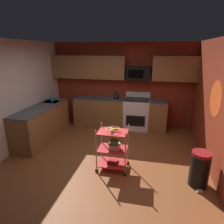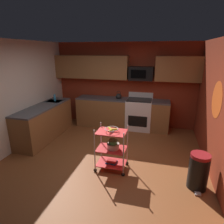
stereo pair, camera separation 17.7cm
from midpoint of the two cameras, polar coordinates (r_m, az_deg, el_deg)
name	(u,v)px [view 1 (the left image)]	position (r m, az deg, el deg)	size (l,w,h in m)	color
floor	(103,162)	(4.50, -3.83, -14.27)	(4.40, 4.80, 0.04)	brown
wall_back	(122,85)	(6.28, 2.04, 7.92)	(4.52, 0.06, 2.60)	maroon
wall_left	(7,99)	(5.06, -29.29, 3.29)	(0.06, 4.80, 2.60)	silver
wall_right	(222,112)	(3.98, 28.29, 0.08)	(0.06, 4.80, 2.60)	maroon
wall_flower_decal	(215,99)	(4.28, 26.93, 3.46)	(0.71, 0.71, 0.00)	#E5591E
counter_run	(90,117)	(5.86, -7.32, -1.37)	(3.63, 2.64, 0.92)	brown
oven_range	(137,114)	(6.10, 6.36, -0.45)	(0.76, 0.65, 1.10)	white
upper_cabinets	(117,68)	(6.05, 0.63, 12.81)	(4.40, 0.33, 0.70)	brown
microwave	(138,73)	(5.94, 6.87, 11.14)	(0.70, 0.39, 0.40)	black
rolling_cart	(113,149)	(4.02, -1.06, -10.65)	(0.65, 0.44, 0.91)	silver
fruit_bowl	(113,129)	(3.83, -1.10, -5.09)	(0.27, 0.27, 0.07)	silver
mixing_bowl_large	(114,146)	(3.98, -0.58, -9.88)	(0.25, 0.25, 0.11)	silver
mixing_bowl_small	(114,142)	(3.92, -0.63, -8.70)	(0.18, 0.18, 0.08)	#387F4C
book_stack	(113,162)	(4.17, -1.04, -14.33)	(0.23, 0.20, 0.05)	#1E4C8C
kettle	(116,96)	(6.05, 0.40, 4.62)	(0.21, 0.18, 0.26)	black
dish_soap_bottle	(52,98)	(5.98, -17.97, 3.83)	(0.06, 0.06, 0.20)	#2D8CBF
trash_can	(200,169)	(3.92, 22.99, -15.08)	(0.34, 0.42, 0.66)	black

